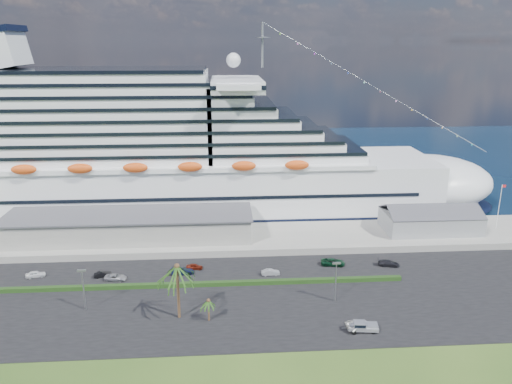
{
  "coord_description": "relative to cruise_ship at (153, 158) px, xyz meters",
  "views": [
    {
      "loc": [
        -1.31,
        -78.27,
        49.02
      ],
      "look_at": [
        5.97,
        30.0,
        16.14
      ],
      "focal_mm": 35.0,
      "sensor_mm": 36.0,
      "label": 1
    }
  ],
  "objects": [
    {
      "name": "ground",
      "position": [
        21.53,
        -64.0,
        -16.69
      ],
      "size": [
        420.0,
        420.0,
        0.0
      ],
      "primitive_type": "plane",
      "color": "#2C4D19",
      "rests_on": "ground"
    },
    {
      "name": "asphalt_lot",
      "position": [
        21.53,
        -53.0,
        -16.63
      ],
      "size": [
        140.0,
        38.0,
        0.12
      ],
      "primitive_type": "cube",
      "color": "black",
      "rests_on": "ground"
    },
    {
      "name": "wharf",
      "position": [
        21.53,
        -24.0,
        -15.79
      ],
      "size": [
        240.0,
        20.0,
        1.8
      ],
      "primitive_type": "cube",
      "color": "gray",
      "rests_on": "ground"
    },
    {
      "name": "water",
      "position": [
        21.53,
        66.0,
        -16.68
      ],
      "size": [
        420.0,
        160.0,
        0.02
      ],
      "primitive_type": "cube",
      "color": "black",
      "rests_on": "ground"
    },
    {
      "name": "cruise_ship",
      "position": [
        0.0,
        0.0,
        0.0
      ],
      "size": [
        191.0,
        38.0,
        54.0
      ],
      "color": "silver",
      "rests_on": "ground"
    },
    {
      "name": "terminal_building",
      "position": [
        -3.47,
        -24.0,
        -11.68
      ],
      "size": [
        61.0,
        15.0,
        6.3
      ],
      "color": "gray",
      "rests_on": "wharf"
    },
    {
      "name": "port_shed",
      "position": [
        73.53,
        -24.0,
        -12.3
      ],
      "size": [
        24.0,
        12.31,
        7.37
      ],
      "color": "gray",
      "rests_on": "wharf"
    },
    {
      "name": "flagpole",
      "position": [
        91.57,
        -24.0,
        -8.43
      ],
      "size": [
        1.08,
        0.16,
        12.0
      ],
      "color": "silver",
      "rests_on": "wharf"
    },
    {
      "name": "hedge",
      "position": [
        13.53,
        -48.0,
        -16.12
      ],
      "size": [
        88.0,
        1.1,
        0.9
      ],
      "primitive_type": "cube",
      "color": "black",
      "rests_on": "asphalt_lot"
    },
    {
      "name": "lamp_post_left",
      "position": [
        -6.47,
        -56.0,
        -11.35
      ],
      "size": [
        1.6,
        0.35,
        8.27
      ],
      "color": "gray",
      "rests_on": "asphalt_lot"
    },
    {
      "name": "lamp_post_right",
      "position": [
        41.53,
        -56.0,
        -11.35
      ],
      "size": [
        1.6,
        0.35,
        8.27
      ],
      "color": "gray",
      "rests_on": "asphalt_lot"
    },
    {
      "name": "palm_tall",
      "position": [
        11.53,
        -60.0,
        -7.49
      ],
      "size": [
        8.82,
        8.82,
        11.13
      ],
      "color": "#47301E",
      "rests_on": "ground"
    },
    {
      "name": "palm_short",
      "position": [
        17.03,
        -61.5,
        -13.03
      ],
      "size": [
        3.53,
        3.53,
        4.56
      ],
      "color": "#47301E",
      "rests_on": "ground"
    },
    {
      "name": "parked_car_0",
      "position": [
        -20.79,
        -41.44,
        -15.89
      ],
      "size": [
        4.29,
        2.52,
        1.37
      ],
      "primitive_type": "imported",
      "rotation": [
        0.0,
        0.0,
        1.81
      ],
      "color": "white",
      "rests_on": "asphalt_lot"
    },
    {
      "name": "parked_car_1",
      "position": [
        -6.32,
        -42.27,
        -15.96
      ],
      "size": [
        3.95,
        2.31,
        1.23
      ],
      "primitive_type": "imported",
      "rotation": [
        0.0,
        0.0,
        1.86
      ],
      "color": "black",
      "rests_on": "asphalt_lot"
    },
    {
      "name": "parked_car_2",
      "position": [
        -3.22,
        -44.04,
        -15.93
      ],
      "size": [
        4.89,
        2.68,
        1.3
      ],
      "primitive_type": "imported",
      "rotation": [
        0.0,
        0.0,
        1.45
      ],
      "color": "#9C9EA4",
      "rests_on": "asphalt_lot"
    },
    {
      "name": "parked_car_3",
      "position": [
        10.83,
        -42.11,
        -15.85
      ],
      "size": [
        5.24,
        2.66,
        1.46
      ],
      "primitive_type": "imported",
      "rotation": [
        0.0,
        0.0,
        1.7
      ],
      "color": "navy",
      "rests_on": "asphalt_lot"
    },
    {
      "name": "parked_car_4",
      "position": [
        13.31,
        -39.78,
        -15.95
      ],
      "size": [
        3.79,
        1.84,
        1.24
      ],
      "primitive_type": "imported",
      "rotation": [
        0.0,
        0.0,
        1.47
      ],
      "color": "maroon",
      "rests_on": "asphalt_lot"
    },
    {
      "name": "parked_car_5",
      "position": [
        30.03,
        -43.88,
        -15.92
      ],
      "size": [
        3.98,
        1.45,
        1.3
      ],
      "primitive_type": "imported",
      "rotation": [
        0.0,
        0.0,
        1.59
      ],
      "color": "#AFB2B7",
      "rests_on": "asphalt_lot"
    },
    {
      "name": "parked_car_6",
      "position": [
        44.66,
        -39.82,
        -15.82
      ],
      "size": [
        5.8,
        3.42,
        1.51
      ],
      "primitive_type": "imported",
      "rotation": [
        0.0,
        0.0,
        1.39
      ],
      "color": "#0C321D",
      "rests_on": "asphalt_lot"
    },
    {
      "name": "parked_car_7",
      "position": [
        57.22,
        -41.08,
        -15.89
      ],
      "size": [
        5.08,
        3.06,
        1.38
      ],
      "primitive_type": "imported",
      "rotation": [
        0.0,
        0.0,
        1.32
      ],
      "color": "black",
      "rests_on": "asphalt_lot"
    },
    {
      "name": "pickup_truck",
      "position": [
        44.03,
        -66.91,
        -15.56
      ],
      "size": [
        5.46,
        2.54,
        1.86
      ],
      "color": "black",
      "rests_on": "asphalt_lot"
    },
    {
      "name": "boat_trailer",
      "position": [
        43.65,
        -66.53,
        -15.47
      ],
      "size": [
        5.79,
        3.68,
        1.67
      ],
      "color": "gray",
      "rests_on": "asphalt_lot"
    }
  ]
}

